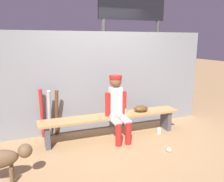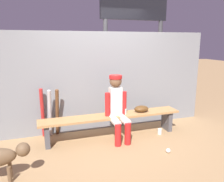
{
  "view_description": "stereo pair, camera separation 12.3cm",
  "coord_description": "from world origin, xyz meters",
  "px_view_note": "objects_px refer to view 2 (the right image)",
  "views": [
    {
      "loc": [
        -1.41,
        -3.75,
        1.76
      ],
      "look_at": [
        0.0,
        0.0,
        0.88
      ],
      "focal_mm": 36.68,
      "sensor_mm": 36.0,
      "label": 1
    },
    {
      "loc": [
        -1.29,
        -3.79,
        1.76
      ],
      "look_at": [
        0.0,
        0.0,
        0.88
      ],
      "focal_mm": 36.68,
      "sensor_mm": 36.0,
      "label": 2
    }
  ],
  "objects_px": {
    "dugout_bench": "(112,120)",
    "baseball": "(168,151)",
    "bat_aluminum_red": "(43,113)",
    "bat_aluminum_silver": "(50,113)",
    "player_seated": "(118,106)",
    "cup_on_bench": "(124,111)",
    "bat_wood_dark": "(57,113)",
    "cup_on_ground": "(160,131)",
    "baseball_glove": "(141,109)",
    "scoreboard": "(137,18)"
  },
  "relations": [
    {
      "from": "bat_wood_dark",
      "to": "cup_on_ground",
      "type": "distance_m",
      "value": 1.98
    },
    {
      "from": "baseball",
      "to": "scoreboard",
      "type": "xyz_separation_m",
      "value": [
        0.41,
        2.21,
        2.26
      ]
    },
    {
      "from": "player_seated",
      "to": "bat_aluminum_silver",
      "type": "relative_size",
      "value": 1.27
    },
    {
      "from": "dugout_bench",
      "to": "cup_on_bench",
      "type": "bearing_deg",
      "value": -6.11
    },
    {
      "from": "player_seated",
      "to": "scoreboard",
      "type": "bearing_deg",
      "value": 55.22
    },
    {
      "from": "dugout_bench",
      "to": "baseball",
      "type": "relative_size",
      "value": 35.63
    },
    {
      "from": "dugout_bench",
      "to": "bat_aluminum_silver",
      "type": "height_order",
      "value": "bat_aluminum_silver"
    },
    {
      "from": "baseball_glove",
      "to": "scoreboard",
      "type": "bearing_deg",
      "value": 70.47
    },
    {
      "from": "dugout_bench",
      "to": "bat_aluminum_red",
      "type": "distance_m",
      "value": 1.28
    },
    {
      "from": "cup_on_ground",
      "to": "scoreboard",
      "type": "xyz_separation_m",
      "value": [
        0.15,
        1.5,
        2.24
      ]
    },
    {
      "from": "dugout_bench",
      "to": "baseball",
      "type": "height_order",
      "value": "dugout_bench"
    },
    {
      "from": "bat_aluminum_red",
      "to": "cup_on_ground",
      "type": "height_order",
      "value": "bat_aluminum_red"
    },
    {
      "from": "bat_aluminum_silver",
      "to": "baseball",
      "type": "height_order",
      "value": "bat_aluminum_silver"
    },
    {
      "from": "player_seated",
      "to": "baseball_glove",
      "type": "distance_m",
      "value": 0.55
    },
    {
      "from": "bat_aluminum_red",
      "to": "cup_on_ground",
      "type": "relative_size",
      "value": 8.49
    },
    {
      "from": "dugout_bench",
      "to": "bat_wood_dark",
      "type": "relative_size",
      "value": 2.85
    },
    {
      "from": "cup_on_ground",
      "to": "scoreboard",
      "type": "bearing_deg",
      "value": 84.17
    },
    {
      "from": "dugout_bench",
      "to": "player_seated",
      "type": "height_order",
      "value": "player_seated"
    },
    {
      "from": "cup_on_bench",
      "to": "baseball",
      "type": "bearing_deg",
      "value": -63.78
    },
    {
      "from": "dugout_bench",
      "to": "baseball_glove",
      "type": "bearing_deg",
      "value": 0.0
    },
    {
      "from": "baseball",
      "to": "cup_on_bench",
      "type": "bearing_deg",
      "value": 116.22
    },
    {
      "from": "dugout_bench",
      "to": "scoreboard",
      "type": "bearing_deg",
      "value": 51.31
    },
    {
      "from": "bat_aluminum_red",
      "to": "baseball",
      "type": "distance_m",
      "value": 2.3
    },
    {
      "from": "bat_aluminum_red",
      "to": "scoreboard",
      "type": "relative_size",
      "value": 0.28
    },
    {
      "from": "baseball_glove",
      "to": "cup_on_ground",
      "type": "xyz_separation_m",
      "value": [
        0.32,
        -0.17,
        -0.44
      ]
    },
    {
      "from": "dugout_bench",
      "to": "baseball_glove",
      "type": "xyz_separation_m",
      "value": [
        0.59,
        0.0,
        0.15
      ]
    },
    {
      "from": "bat_aluminum_red",
      "to": "baseball",
      "type": "bearing_deg",
      "value": -34.69
    },
    {
      "from": "baseball",
      "to": "scoreboard",
      "type": "distance_m",
      "value": 3.19
    },
    {
      "from": "player_seated",
      "to": "bat_wood_dark",
      "type": "distance_m",
      "value": 1.14
    },
    {
      "from": "dugout_bench",
      "to": "scoreboard",
      "type": "distance_m",
      "value": 2.59
    },
    {
      "from": "bat_wood_dark",
      "to": "cup_on_ground",
      "type": "bearing_deg",
      "value": -16.59
    },
    {
      "from": "bat_aluminum_silver",
      "to": "cup_on_bench",
      "type": "relative_size",
      "value": 8.38
    },
    {
      "from": "player_seated",
      "to": "cup_on_bench",
      "type": "distance_m",
      "value": 0.23
    },
    {
      "from": "scoreboard",
      "to": "cup_on_bench",
      "type": "bearing_deg",
      "value": -121.45
    },
    {
      "from": "dugout_bench",
      "to": "bat_aluminum_red",
      "type": "relative_size",
      "value": 2.82
    },
    {
      "from": "cup_on_bench",
      "to": "scoreboard",
      "type": "bearing_deg",
      "value": 58.55
    },
    {
      "from": "bat_wood_dark",
      "to": "cup_on_bench",
      "type": "distance_m",
      "value": 1.25
    },
    {
      "from": "bat_aluminum_red",
      "to": "baseball",
      "type": "height_order",
      "value": "bat_aluminum_red"
    },
    {
      "from": "cup_on_bench",
      "to": "bat_aluminum_red",
      "type": "bearing_deg",
      "value": 163.2
    },
    {
      "from": "bat_wood_dark",
      "to": "scoreboard",
      "type": "height_order",
      "value": "scoreboard"
    },
    {
      "from": "bat_aluminum_red",
      "to": "bat_aluminum_silver",
      "type": "bearing_deg",
      "value": -13.81
    },
    {
      "from": "bat_aluminum_silver",
      "to": "baseball",
      "type": "xyz_separation_m",
      "value": [
        1.73,
        -1.26,
        -0.42
      ]
    },
    {
      "from": "player_seated",
      "to": "bat_aluminum_red",
      "type": "bearing_deg",
      "value": 157.91
    },
    {
      "from": "dugout_bench",
      "to": "player_seated",
      "type": "bearing_deg",
      "value": -57.63
    },
    {
      "from": "baseball_glove",
      "to": "bat_aluminum_red",
      "type": "bearing_deg",
      "value": 167.16
    },
    {
      "from": "bat_wood_dark",
      "to": "baseball",
      "type": "xyz_separation_m",
      "value": [
        1.6,
        -1.26,
        -0.42
      ]
    },
    {
      "from": "player_seated",
      "to": "bat_aluminum_silver",
      "type": "distance_m",
      "value": 1.25
    },
    {
      "from": "bat_wood_dark",
      "to": "scoreboard",
      "type": "bearing_deg",
      "value": 25.27
    },
    {
      "from": "dugout_bench",
      "to": "baseball_glove",
      "type": "relative_size",
      "value": 9.42
    },
    {
      "from": "cup_on_bench",
      "to": "cup_on_ground",
      "type": "bearing_deg",
      "value": -12.27
    }
  ]
}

